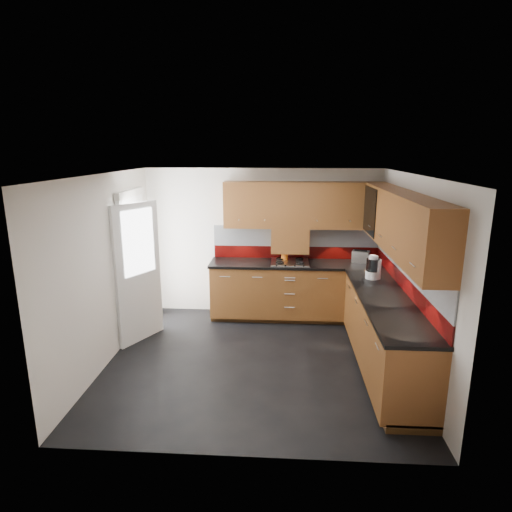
# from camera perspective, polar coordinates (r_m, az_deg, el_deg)

# --- Properties ---
(room) EXTENTS (4.00, 3.80, 2.64)m
(room) POSITION_cam_1_polar(r_m,az_deg,el_deg) (5.23, -0.08, 0.90)
(room) COLOR black
(base_cabinets) EXTENTS (2.70, 3.20, 0.95)m
(base_cabinets) POSITION_cam_1_polar(r_m,az_deg,el_deg) (6.26, 10.23, -7.25)
(base_cabinets) COLOR brown
(base_cabinets) RESTS_ON room
(countertop) EXTENTS (2.72, 3.22, 0.04)m
(countertop) POSITION_cam_1_polar(r_m,az_deg,el_deg) (6.09, 10.31, -3.07)
(countertop) COLOR black
(countertop) RESTS_ON base_cabinets
(backsplash) EXTENTS (2.70, 3.20, 0.54)m
(backsplash) POSITION_cam_1_polar(r_m,az_deg,el_deg) (6.26, 12.23, 0.06)
(backsplash) COLOR #680A09
(backsplash) RESTS_ON countertop
(upper_cabinets) EXTENTS (2.50, 3.20, 0.72)m
(upper_cabinets) POSITION_cam_1_polar(r_m,az_deg,el_deg) (5.99, 12.29, 5.57)
(upper_cabinets) COLOR brown
(upper_cabinets) RESTS_ON room
(extractor_hood) EXTENTS (0.60, 0.33, 0.40)m
(extractor_hood) POSITION_cam_1_polar(r_m,az_deg,el_deg) (6.86, 4.57, 2.16)
(extractor_hood) COLOR brown
(extractor_hood) RESTS_ON room
(glass_cabinet) EXTENTS (0.32, 0.80, 0.66)m
(glass_cabinet) POSITION_cam_1_polar(r_m,az_deg,el_deg) (6.35, 16.24, 6.05)
(glass_cabinet) COLOR black
(glass_cabinet) RESTS_ON room
(back_door) EXTENTS (0.42, 1.19, 2.04)m
(back_door) POSITION_cam_1_polar(r_m,az_deg,el_deg) (6.42, -15.70, -1.44)
(back_door) COLOR white
(back_door) RESTS_ON room
(gas_hob) EXTENTS (0.60, 0.52, 0.05)m
(gas_hob) POSITION_cam_1_polar(r_m,az_deg,el_deg) (6.78, 4.54, -0.82)
(gas_hob) COLOR silver
(gas_hob) RESTS_ON countertop
(utensil_pot) EXTENTS (0.11, 0.11, 0.38)m
(utensil_pot) POSITION_cam_1_polar(r_m,az_deg,el_deg) (6.89, 3.83, 0.10)
(utensil_pot) COLOR orange
(utensil_pot) RESTS_ON countertop
(toaster) EXTENTS (0.30, 0.24, 0.19)m
(toaster) POSITION_cam_1_polar(r_m,az_deg,el_deg) (7.00, 13.78, -0.06)
(toaster) COLOR silver
(toaster) RESTS_ON countertop
(food_processor) EXTENTS (0.19, 0.19, 0.32)m
(food_processor) POSITION_cam_1_polar(r_m,az_deg,el_deg) (6.14, 15.31, -1.57)
(food_processor) COLOR white
(food_processor) RESTS_ON countertop
(paper_towel) EXTENTS (0.17, 0.17, 0.28)m
(paper_towel) POSITION_cam_1_polar(r_m,az_deg,el_deg) (6.14, 15.73, -1.70)
(paper_towel) COLOR white
(paper_towel) RESTS_ON countertop
(orange_cloth) EXTENTS (0.14, 0.12, 0.01)m
(orange_cloth) POSITION_cam_1_polar(r_m,az_deg,el_deg) (6.48, 14.94, -2.03)
(orange_cloth) COLOR orange
(orange_cloth) RESTS_ON countertop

